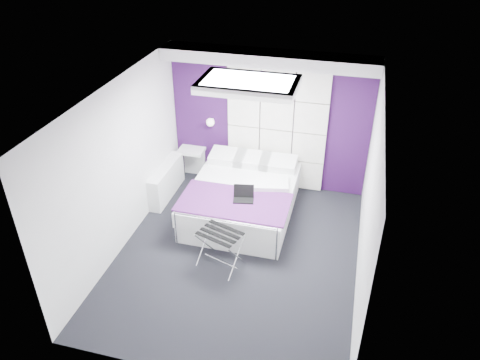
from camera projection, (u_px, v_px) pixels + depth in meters
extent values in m
plane|color=black|center=(238.00, 254.00, 7.24)|extent=(4.40, 4.40, 0.00)
plane|color=white|center=(237.00, 96.00, 5.88)|extent=(4.40, 4.40, 0.00)
plane|color=silver|center=(269.00, 120.00, 8.37)|extent=(3.60, 0.00, 3.60)
plane|color=silver|center=(121.00, 167.00, 6.95)|extent=(0.00, 4.40, 4.40)
plane|color=silver|center=(369.00, 202.00, 6.17)|extent=(0.00, 4.40, 4.40)
cube|color=#300E3F|center=(269.00, 121.00, 8.36)|extent=(3.58, 0.02, 2.58)
cube|color=white|center=(268.00, 58.00, 7.53)|extent=(3.58, 0.50, 0.20)
sphere|color=white|center=(211.00, 121.00, 8.52)|extent=(0.15, 0.15, 0.15)
cube|color=white|center=(167.00, 181.00, 8.52)|extent=(0.22, 1.20, 0.60)
cube|color=white|center=(242.00, 206.00, 8.08)|extent=(1.66, 2.07, 0.31)
cube|color=silver|center=(242.00, 193.00, 7.93)|extent=(1.70, 2.11, 0.26)
cube|color=#4F1859|center=(234.00, 202.00, 7.42)|extent=(1.76, 0.93, 0.03)
cube|color=white|center=(191.00, 150.00, 8.91)|extent=(0.48, 0.38, 0.05)
cube|color=black|center=(220.00, 233.00, 6.73)|extent=(0.61, 0.45, 0.01)
cube|color=black|center=(243.00, 200.00, 7.44)|extent=(0.32, 0.23, 0.02)
cube|color=black|center=(245.00, 190.00, 7.47)|extent=(0.32, 0.01, 0.22)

